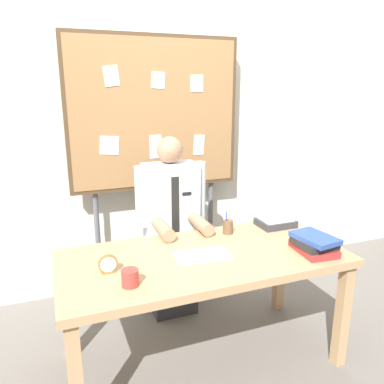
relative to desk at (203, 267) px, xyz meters
The scene contains 11 objects.
ground_plane 0.67m from the desk, ahead, with size 12.00×12.00×0.00m, color slate.
back_wall 1.40m from the desk, 90.00° to the left, with size 6.40×0.08×2.70m, color silver.
desk is the anchor object (origin of this frame).
person 0.64m from the desk, 90.00° to the left, with size 0.55×0.56×1.41m.
bulletin_board 1.33m from the desk, 90.00° to the left, with size 1.41×0.09×2.15m.
book_stack 0.70m from the desk, 18.60° to the right, with size 0.23×0.31×0.12m.
open_notebook 0.10m from the desk, 124.85° to the right, with size 0.33×0.18×0.01m, color white.
desk_clock 0.60m from the desk, behind, with size 0.11×0.04×0.11m.
coffee_mug 0.56m from the desk, 156.65° to the right, with size 0.09×0.09×0.09m, color #B23833.
pen_holder 0.42m from the desk, 41.50° to the left, with size 0.07×0.07×0.16m.
paper_tray 0.75m from the desk, 21.37° to the left, with size 0.26×0.20×0.06m.
Camera 1 is at (-0.84, -1.99, 1.75)m, focal length 35.54 mm.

